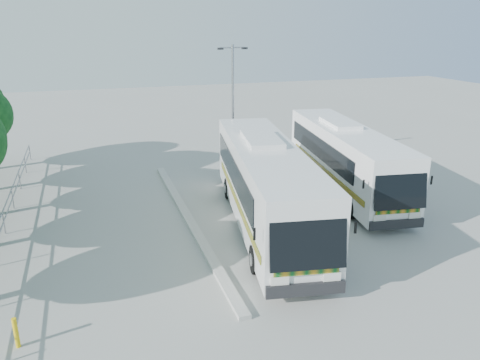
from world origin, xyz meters
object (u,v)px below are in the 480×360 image
object	(u,v)px
coach_main	(266,183)
coach_adjacent	(345,157)
bollard	(16,333)
lamppost	(233,103)

from	to	relation	value
coach_main	coach_adjacent	xyz separation A→B (m)	(5.67, 3.06, -0.12)
coach_adjacent	bollard	xyz separation A→B (m)	(-15.13, -8.62, -1.37)
coach_main	coach_adjacent	world-z (taller)	coach_main
coach_main	coach_adjacent	size ratio (longest dim) A/B	1.07
coach_main	coach_adjacent	distance (m)	6.44
coach_main	bollard	distance (m)	11.07
coach_main	lamppost	world-z (taller)	lamppost
coach_adjacent	bollard	distance (m)	17.46
coach_main	lamppost	bearing A→B (deg)	91.69
coach_adjacent	bollard	world-z (taller)	coach_adjacent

